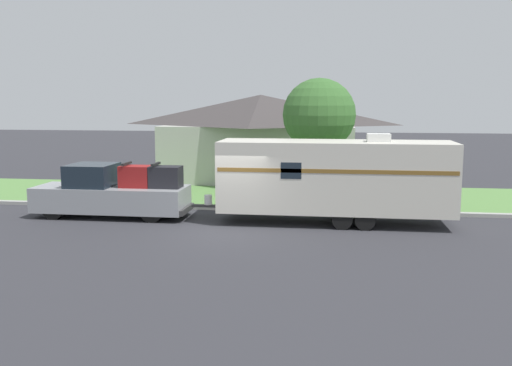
% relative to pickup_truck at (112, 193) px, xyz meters
% --- Properties ---
extents(ground_plane, '(120.00, 120.00, 0.00)m').
position_rel_pickup_truck_xyz_m(ground_plane, '(4.76, -1.87, -0.91)').
color(ground_plane, '#2D2D33').
extents(curb_strip, '(80.00, 0.30, 0.14)m').
position_rel_pickup_truck_xyz_m(curb_strip, '(4.76, 1.88, -0.84)').
color(curb_strip, '#999993').
rests_on(curb_strip, ground_plane).
extents(lawn_strip, '(80.00, 7.00, 0.03)m').
position_rel_pickup_truck_xyz_m(lawn_strip, '(4.76, 5.53, -0.89)').
color(lawn_strip, '#568442').
rests_on(lawn_strip, ground_plane).
extents(house_across_street, '(10.94, 6.73, 4.67)m').
position_rel_pickup_truck_xyz_m(house_across_street, '(4.20, 11.07, 1.51)').
color(house_across_street, '#B2B2A8').
rests_on(house_across_street, ground_plane).
extents(pickup_truck, '(5.85, 1.92, 2.08)m').
position_rel_pickup_truck_xyz_m(pickup_truck, '(0.00, 0.00, 0.00)').
color(pickup_truck, black).
rests_on(pickup_truck, ground_plane).
extents(travel_trailer, '(9.37, 2.28, 3.23)m').
position_rel_pickup_truck_xyz_m(travel_trailer, '(8.33, -0.00, 0.79)').
color(travel_trailer, black).
rests_on(travel_trailer, ground_plane).
extents(mailbox, '(0.48, 0.20, 1.38)m').
position_rel_pickup_truck_xyz_m(mailbox, '(12.07, 2.55, 0.15)').
color(mailbox, brown).
rests_on(mailbox, ground_plane).
extents(tree_in_yard, '(3.12, 3.12, 5.32)m').
position_rel_pickup_truck_xyz_m(tree_in_yard, '(7.60, 4.34, 2.84)').
color(tree_in_yard, brown).
rests_on(tree_in_yard, ground_plane).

